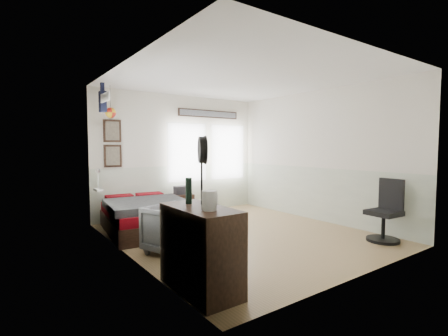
{
  "coord_description": "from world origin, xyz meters",
  "views": [
    {
      "loc": [
        -3.5,
        -4.37,
        1.54
      ],
      "look_at": [
        -0.1,
        0.4,
        1.15
      ],
      "focal_mm": 26.0,
      "sensor_mm": 36.0,
      "label": 1
    }
  ],
  "objects_px": {
    "bed": "(145,216)",
    "task_chair": "(386,216)",
    "nightstand": "(181,205)",
    "dresser": "(201,249)",
    "armchair": "(177,229)"
  },
  "relations": [
    {
      "from": "bed",
      "to": "task_chair",
      "type": "distance_m",
      "value": 4.11
    },
    {
      "from": "bed",
      "to": "nightstand",
      "type": "height_order",
      "value": "bed"
    },
    {
      "from": "dresser",
      "to": "nightstand",
      "type": "bearing_deg",
      "value": 65.11
    },
    {
      "from": "armchair",
      "to": "bed",
      "type": "bearing_deg",
      "value": 65.82
    },
    {
      "from": "dresser",
      "to": "nightstand",
      "type": "xyz_separation_m",
      "value": [
        1.6,
        3.45,
        -0.21
      ]
    },
    {
      "from": "armchair",
      "to": "nightstand",
      "type": "bearing_deg",
      "value": 39.66
    },
    {
      "from": "dresser",
      "to": "nightstand",
      "type": "distance_m",
      "value": 3.8
    },
    {
      "from": "bed",
      "to": "dresser",
      "type": "height_order",
      "value": "dresser"
    },
    {
      "from": "nightstand",
      "to": "task_chair",
      "type": "height_order",
      "value": "task_chair"
    },
    {
      "from": "armchair",
      "to": "task_chair",
      "type": "relative_size",
      "value": 0.76
    },
    {
      "from": "dresser",
      "to": "bed",
      "type": "bearing_deg",
      "value": 80.62
    },
    {
      "from": "bed",
      "to": "nightstand",
      "type": "distance_m",
      "value": 1.4
    },
    {
      "from": "bed",
      "to": "nightstand",
      "type": "relative_size",
      "value": 4.03
    },
    {
      "from": "bed",
      "to": "task_chair",
      "type": "height_order",
      "value": "task_chair"
    },
    {
      "from": "armchair",
      "to": "nightstand",
      "type": "height_order",
      "value": "armchair"
    }
  ]
}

